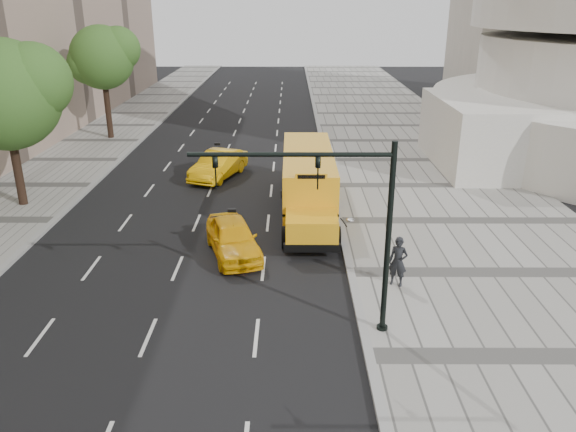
{
  "coord_description": "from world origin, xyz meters",
  "views": [
    {
      "loc": [
        3.59,
        -25.5,
        10.16
      ],
      "look_at": [
        3.5,
        -4.0,
        1.9
      ],
      "focal_mm": 35.0,
      "sensor_mm": 36.0,
      "label": 1
    }
  ],
  "objects_px": {
    "tree_b": "(6,94)",
    "tree_c": "(103,57)",
    "school_bus": "(308,177)",
    "taxi_far": "(218,165)",
    "taxi_near": "(233,238)",
    "traffic_signal": "(343,216)",
    "pedestrian": "(398,262)"
  },
  "relations": [
    {
      "from": "traffic_signal",
      "to": "tree_b",
      "type": "bearing_deg",
      "value": 142.38
    },
    {
      "from": "taxi_near",
      "to": "pedestrian",
      "type": "height_order",
      "value": "pedestrian"
    },
    {
      "from": "tree_c",
      "to": "taxi_far",
      "type": "xyz_separation_m",
      "value": [
        9.61,
        -10.24,
        -5.44
      ]
    },
    {
      "from": "tree_b",
      "to": "tree_c",
      "type": "bearing_deg",
      "value": 90.05
    },
    {
      "from": "tree_c",
      "to": "traffic_signal",
      "type": "distance_m",
      "value": 31.66
    },
    {
      "from": "school_bus",
      "to": "taxi_far",
      "type": "xyz_separation_m",
      "value": [
        -5.3,
        5.6,
        -0.95
      ]
    },
    {
      "from": "tree_b",
      "to": "pedestrian",
      "type": "xyz_separation_m",
      "value": [
        18.0,
        -8.95,
        -4.78
      ]
    },
    {
      "from": "tree_c",
      "to": "taxi_near",
      "type": "height_order",
      "value": "tree_c"
    },
    {
      "from": "taxi_far",
      "to": "traffic_signal",
      "type": "relative_size",
      "value": 0.77
    },
    {
      "from": "tree_b",
      "to": "taxi_far",
      "type": "distance_m",
      "value": 12.04
    },
    {
      "from": "taxi_far",
      "to": "traffic_signal",
      "type": "height_order",
      "value": "traffic_signal"
    },
    {
      "from": "tree_b",
      "to": "traffic_signal",
      "type": "xyz_separation_m",
      "value": [
        15.59,
        -12.01,
        -1.8
      ]
    },
    {
      "from": "school_bus",
      "to": "taxi_far",
      "type": "bearing_deg",
      "value": 133.45
    },
    {
      "from": "tree_c",
      "to": "taxi_near",
      "type": "bearing_deg",
      "value": -61.61
    },
    {
      "from": "taxi_near",
      "to": "taxi_far",
      "type": "xyz_separation_m",
      "value": [
        -1.97,
        11.18,
        0.04
      ]
    },
    {
      "from": "tree_c",
      "to": "pedestrian",
      "type": "distance_m",
      "value": 30.77
    },
    {
      "from": "taxi_far",
      "to": "school_bus",
      "type": "bearing_deg",
      "value": -26.53
    },
    {
      "from": "tree_b",
      "to": "tree_c",
      "type": "relative_size",
      "value": 1.0
    },
    {
      "from": "school_bus",
      "to": "pedestrian",
      "type": "distance_m",
      "value": 9.14
    },
    {
      "from": "traffic_signal",
      "to": "pedestrian",
      "type": "bearing_deg",
      "value": 51.71
    },
    {
      "from": "tree_c",
      "to": "traffic_signal",
      "type": "xyz_separation_m",
      "value": [
        15.6,
        -27.46,
        -2.16
      ]
    },
    {
      "from": "taxi_far",
      "to": "traffic_signal",
      "type": "distance_m",
      "value": 18.53
    },
    {
      "from": "tree_b",
      "to": "pedestrian",
      "type": "relative_size",
      "value": 4.48
    },
    {
      "from": "tree_c",
      "to": "traffic_signal",
      "type": "bearing_deg",
      "value": -60.4
    },
    {
      "from": "school_bus",
      "to": "traffic_signal",
      "type": "relative_size",
      "value": 1.81
    },
    {
      "from": "taxi_near",
      "to": "taxi_far",
      "type": "relative_size",
      "value": 0.92
    },
    {
      "from": "taxi_near",
      "to": "pedestrian",
      "type": "xyz_separation_m",
      "value": [
        6.44,
        -2.99,
        0.33
      ]
    },
    {
      "from": "school_bus",
      "to": "taxi_near",
      "type": "xyz_separation_m",
      "value": [
        -3.34,
        -5.58,
        -0.98
      ]
    },
    {
      "from": "tree_b",
      "to": "taxi_far",
      "type": "relative_size",
      "value": 1.73
    },
    {
      "from": "taxi_near",
      "to": "traffic_signal",
      "type": "xyz_separation_m",
      "value": [
        4.03,
        -6.04,
        3.31
      ]
    },
    {
      "from": "pedestrian",
      "to": "traffic_signal",
      "type": "bearing_deg",
      "value": -104.08
    },
    {
      "from": "tree_b",
      "to": "school_bus",
      "type": "distance_m",
      "value": 15.46
    }
  ]
}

